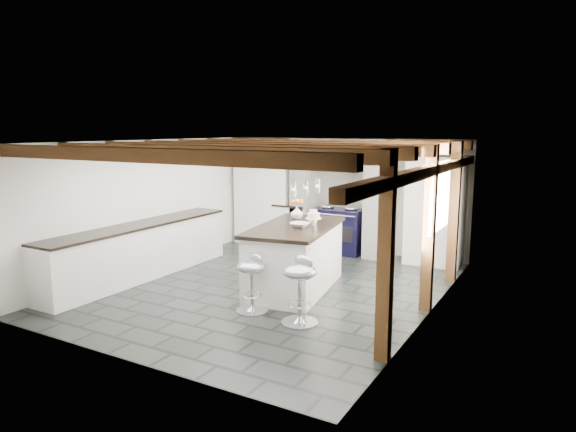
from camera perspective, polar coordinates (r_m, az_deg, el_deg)
The scene contains 6 objects.
ground at distance 8.25m, azimuth -1.99°, elevation -7.90°, with size 6.00×6.00×0.00m, color black.
room_shell at distance 9.50m, azimuth -0.71°, elevation 1.06°, with size 6.00×6.03×6.00m.
range_cooker at distance 10.44m, azimuth 5.68°, elevation -1.54°, with size 1.00×0.63×0.99m.
kitchen_island at distance 8.01m, azimuth 0.83°, elevation -4.55°, with size 1.40×2.21×1.36m.
bar_stool_near at distance 6.61m, azimuth 1.38°, elevation -7.41°, with size 0.52×0.52×0.89m.
bar_stool_far at distance 7.05m, azimuth -3.96°, elevation -6.69°, with size 0.52×0.52×0.82m.
Camera 1 is at (4.11, -6.70, 2.50)m, focal length 32.00 mm.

